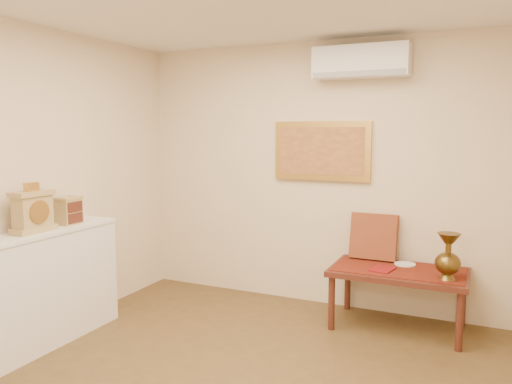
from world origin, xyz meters
The scene contains 12 objects.
wall_back centered at (0.00, 2.25, 1.35)m, with size 4.00×0.02×2.70m, color beige.
table_cloth centered at (0.85, 1.88, 0.55)m, with size 1.14×0.59×0.01m, color maroon.
brass_urn_tall centered at (1.27, 1.72, 0.80)m, with size 0.21×0.21×0.48m, color brown, non-canonical shape.
plate centered at (0.88, 2.05, 0.56)m, with size 0.20×0.20×0.01m, color white.
menu centered at (0.72, 1.78, 0.56)m, with size 0.18×0.25×0.01m, color maroon.
cushion centered at (0.56, 2.14, 0.78)m, with size 0.44×0.10×0.44m, color #5C1212.
display_ledge centered at (-1.82, 0.00, 0.49)m, with size 0.37×2.02×0.98m.
mantel_clock centered at (-1.81, 0.21, 1.15)m, with size 0.17×0.36×0.41m.
wooden_chest centered at (-1.82, 0.60, 1.10)m, with size 0.16×0.21×0.24m.
low_table centered at (0.85, 1.88, 0.48)m, with size 1.20×0.70×0.55m.
painting centered at (0.00, 2.22, 1.60)m, with size 1.00×0.06×0.60m.
ac_unit centered at (0.40, 2.12, 2.45)m, with size 0.90×0.25×0.30m.
Camera 1 is at (1.51, -2.67, 1.80)m, focal length 35.00 mm.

